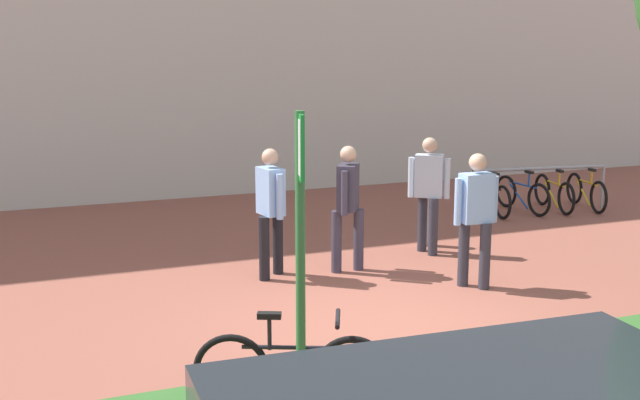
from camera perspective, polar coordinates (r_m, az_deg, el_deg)
ground_plane at (r=8.83m, az=4.85°, el=-9.15°), size 60.00×60.00×0.00m
planter_strip at (r=7.60m, az=10.89°, el=-12.13°), size 7.00×1.10×0.16m
parking_sign_post at (r=6.38m, az=-1.42°, el=-1.54°), size 0.11×0.36×2.54m
bike_at_sign at (r=6.88m, az=-2.02°, el=-12.06°), size 1.56×0.73×0.86m
bike_rack_cluster at (r=15.25m, az=15.36°, el=0.52°), size 2.63×1.80×0.83m
bollard_steel at (r=12.28m, az=7.43°, el=-1.19°), size 0.16×0.16×0.90m
person_shirt_white at (r=10.45m, az=-3.55°, el=-0.32°), size 0.40×0.60×1.72m
person_suited_dark at (r=10.70m, az=2.01°, el=-0.03°), size 0.47×0.52×1.72m
person_shirt_blue at (r=10.16m, az=11.08°, el=-0.83°), size 0.61×0.36×1.72m
person_casual_tan at (r=11.74m, az=7.78°, el=0.88°), size 0.52×0.43×1.72m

